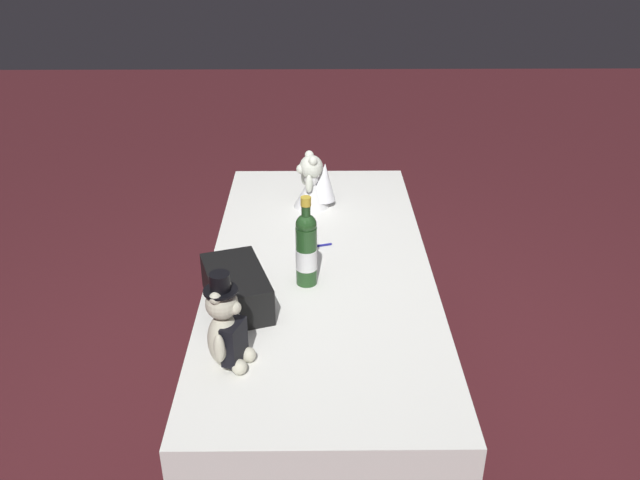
# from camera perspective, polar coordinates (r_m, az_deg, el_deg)

# --- Properties ---
(ground_plane) EXTENTS (12.00, 12.00, 0.00)m
(ground_plane) POSITION_cam_1_polar(r_m,az_deg,el_deg) (2.83, 0.00, -15.19)
(ground_plane) COLOR #47191E
(reception_table) EXTENTS (1.79, 0.79, 0.74)m
(reception_table) POSITION_cam_1_polar(r_m,az_deg,el_deg) (2.59, 0.00, -9.21)
(reception_table) COLOR white
(reception_table) RESTS_ON ground_plane
(teddy_bear_groom) EXTENTS (0.14, 0.13, 0.30)m
(teddy_bear_groom) POSITION_cam_1_polar(r_m,az_deg,el_deg) (1.87, -8.06, -7.58)
(teddy_bear_groom) COLOR beige
(teddy_bear_groom) RESTS_ON reception_table
(teddy_bear_bride) EXTENTS (0.16, 0.20, 0.24)m
(teddy_bear_bride) POSITION_cam_1_polar(r_m,az_deg,el_deg) (2.79, -0.45, 4.91)
(teddy_bear_bride) COLOR white
(teddy_bear_bride) RESTS_ON reception_table
(champagne_bottle) EXTENTS (0.07, 0.07, 0.32)m
(champagne_bottle) POSITION_cam_1_polar(r_m,az_deg,el_deg) (2.21, -1.18, -0.70)
(champagne_bottle) COLOR #22481F
(champagne_bottle) RESTS_ON reception_table
(signing_pen) EXTENTS (0.05, 0.14, 0.01)m
(signing_pen) POSITION_cam_1_polar(r_m,az_deg,el_deg) (2.50, -0.42, -0.54)
(signing_pen) COLOR navy
(signing_pen) RESTS_ON reception_table
(gift_case_black) EXTENTS (0.35, 0.26, 0.12)m
(gift_case_black) POSITION_cam_1_polar(r_m,az_deg,el_deg) (2.15, -7.21, -4.14)
(gift_case_black) COLOR black
(gift_case_black) RESTS_ON reception_table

